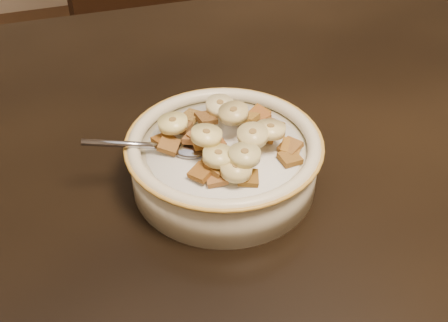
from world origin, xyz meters
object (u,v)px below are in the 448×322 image
object	(u,v)px
table	(130,197)
chair	(160,72)
cereal_bowl	(224,165)
spoon	(194,147)

from	to	relation	value
table	chair	world-z (taller)	chair
table	cereal_bowl	distance (m)	0.11
spoon	cereal_bowl	bearing A→B (deg)	90.00
table	cereal_bowl	size ratio (longest dim) A/B	7.06
chair	spoon	size ratio (longest dim) A/B	18.12
table	chair	xyz separation A→B (m)	(0.19, 0.76, -0.30)
chair	spoon	xyz separation A→B (m)	(-0.12, -0.79, 0.37)
cereal_bowl	spoon	xyz separation A→B (m)	(-0.03, 0.01, 0.03)
table	spoon	xyz separation A→B (m)	(0.07, -0.02, 0.07)
table	chair	size ratio (longest dim) A/B	1.62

